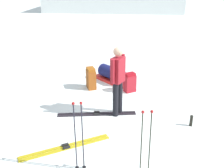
{
  "coord_description": "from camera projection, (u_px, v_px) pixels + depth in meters",
  "views": [
    {
      "loc": [
        1.19,
        -6.07,
        3.22
      ],
      "look_at": [
        0.0,
        0.0,
        0.7
      ],
      "focal_mm": 43.38,
      "sensor_mm": 36.0,
      "label": 1
    }
  ],
  "objects": [
    {
      "name": "gear_sled",
      "position": [
        112.0,
        75.0,
        8.65
      ],
      "size": [
        1.34,
        1.17,
        0.49
      ],
      "color": "red",
      "rests_on": "ground_plane"
    },
    {
      "name": "ski_pair_far",
      "position": [
        66.0,
        147.0,
        5.4
      ],
      "size": [
        1.58,
        1.24,
        0.05
      ],
      "color": "#B19C17",
      "rests_on": "ground_plane"
    },
    {
      "name": "ski_pair_near",
      "position": [
        97.0,
        114.0,
        6.68
      ],
      "size": [
        1.91,
        0.65,
        0.05
      ],
      "color": "black",
      "rests_on": "ground_plane"
    },
    {
      "name": "skier_standing",
      "position": [
        118.0,
        78.0,
        6.36
      ],
      "size": [
        0.32,
        0.54,
        1.7
      ],
      "color": "black",
      "rests_on": "ground_plane"
    },
    {
      "name": "ground_plane",
      "position": [
        112.0,
        109.0,
        6.94
      ],
      "size": [
        80.0,
        80.0,
        0.0
      ],
      "primitive_type": "plane",
      "color": "white"
    },
    {
      "name": "backpack_large_dark",
      "position": [
        130.0,
        83.0,
        7.89
      ],
      "size": [
        0.39,
        0.37,
        0.58
      ],
      "color": "maroon",
      "rests_on": "ground_plane"
    },
    {
      "name": "thermos_bottle",
      "position": [
        191.0,
        121.0,
        6.14
      ],
      "size": [
        0.07,
        0.07,
        0.26
      ],
      "primitive_type": "cylinder",
      "color": "black",
      "rests_on": "ground_plane"
    },
    {
      "name": "distant_snow_ridge",
      "position": [
        114.0,
        1.0,
        25.28
      ],
      "size": [
        12.85,
        6.13,
        1.74
      ],
      "primitive_type": "cube",
      "rotation": [
        0.0,
        0.0,
        0.09
      ],
      "color": "white",
      "rests_on": "ground_plane"
    },
    {
      "name": "ski_poles_planted_far",
      "position": [
        146.0,
        142.0,
        4.36
      ],
      "size": [
        0.2,
        0.11,
        1.28
      ],
      "color": "black",
      "rests_on": "ground_plane"
    },
    {
      "name": "ski_poles_planted_near",
      "position": [
        79.0,
        134.0,
        4.51
      ],
      "size": [
        0.19,
        0.11,
        1.34
      ],
      "color": "black",
      "rests_on": "ground_plane"
    },
    {
      "name": "backpack_bright",
      "position": [
        91.0,
        78.0,
        8.11
      ],
      "size": [
        0.39,
        0.44,
        0.65
      ],
      "color": "brown",
      "rests_on": "ground_plane"
    }
  ]
}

